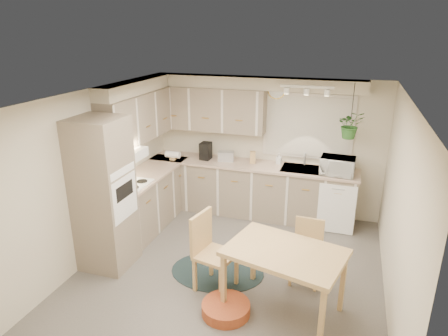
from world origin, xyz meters
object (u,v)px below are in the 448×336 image
at_px(pet_bed, 226,309).
at_px(dining_table, 283,281).
at_px(chair_back, 306,253).
at_px(microwave, 338,164).
at_px(chair_left, 216,253).
at_px(braided_rug, 217,271).

bearing_deg(pet_bed, dining_table, 22.78).
height_order(chair_back, pet_bed, chair_back).
distance_m(dining_table, microwave, 2.48).
bearing_deg(microwave, chair_back, -95.32).
bearing_deg(microwave, chair_left, -118.22).
relative_size(pet_bed, microwave, 1.08).
xyz_separation_m(chair_left, pet_bed, (0.27, -0.44, -0.44)).
distance_m(pet_bed, microwave, 2.98).
bearing_deg(pet_bed, chair_left, 121.94).
bearing_deg(chair_left, chair_back, 126.99).
height_order(dining_table, chair_left, chair_left).
bearing_deg(dining_table, microwave, 79.67).
bearing_deg(chair_back, pet_bed, 51.62).
distance_m(chair_left, braided_rug, 0.61).
relative_size(dining_table, microwave, 2.44).
distance_m(chair_back, pet_bed, 1.27).
bearing_deg(braided_rug, chair_back, 7.42).
xyz_separation_m(dining_table, microwave, (0.43, 2.33, 0.71)).
height_order(chair_back, braided_rug, chair_back).
distance_m(chair_left, chair_back, 1.17).
xyz_separation_m(dining_table, braided_rug, (-0.98, 0.51, -0.40)).
relative_size(chair_back, microwave, 1.59).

